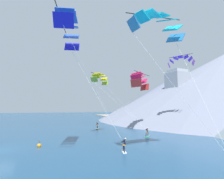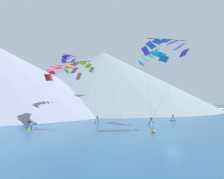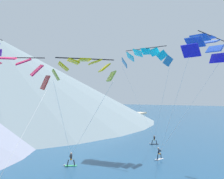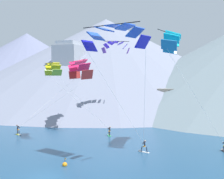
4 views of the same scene
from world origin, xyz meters
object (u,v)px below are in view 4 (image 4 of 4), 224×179
object	(u,v)px
kitesurfer_near_trail	(109,133)
race_marker_buoy	(65,165)
parafoil_kite_distant_high_outer	(116,46)
kitesurfer_mid_center	(18,132)
parafoil_kite_near_lead	(115,34)
parafoil_kite_mid_center	(79,67)
kitesurfer_near_lead	(143,148)
parafoil_kite_far_left	(172,40)
parafoil_kite_near_trail	(53,68)
kitesurfer_far_left	(224,148)

from	to	relation	value
kitesurfer_near_trail	race_marker_buoy	bearing A→B (deg)	-86.82
race_marker_buoy	parafoil_kite_distant_high_outer	bearing A→B (deg)	96.87
kitesurfer_mid_center	parafoil_kite_near_lead	bearing A→B (deg)	-28.10
parafoil_kite_mid_center	parafoil_kite_distant_high_outer	bearing A→B (deg)	62.86
parafoil_kite_near_lead	kitesurfer_mid_center	bearing A→B (deg)	151.90
kitesurfer_near_lead	parafoil_kite_far_left	size ratio (longest dim) A/B	0.12
kitesurfer_mid_center	parafoil_kite_mid_center	distance (m)	15.70
kitesurfer_near_trail	kitesurfer_mid_center	bearing A→B (deg)	-163.62
kitesurfer_mid_center	parafoil_kite_near_lead	size ratio (longest dim) A/B	0.12
parafoil_kite_far_left	kitesurfer_near_trail	bearing A→B (deg)	150.80
kitesurfer_near_trail	parafoil_kite_near_trail	world-z (taller)	parafoil_kite_near_trail
kitesurfer_far_left	parafoil_kite_mid_center	size ratio (longest dim) A/B	0.15
parafoil_kite_near_lead	kitesurfer_near_lead	bearing A→B (deg)	73.91
parafoil_kite_near_trail	parafoil_kite_mid_center	distance (m)	9.77
kitesurfer_far_left	parafoil_kite_distant_high_outer	distance (m)	31.22
parafoil_kite_distant_high_outer	kitesurfer_far_left	bearing A→B (deg)	-38.82
kitesurfer_mid_center	parafoil_kite_far_left	world-z (taller)	parafoil_kite_far_left
kitesurfer_near_trail	parafoil_kite_near_trail	xyz separation A→B (m)	(-6.91, -6.72, 10.98)
kitesurfer_mid_center	race_marker_buoy	xyz separation A→B (m)	(16.07, -13.88, -0.42)
parafoil_kite_mid_center	parafoil_kite_far_left	world-z (taller)	parafoil_kite_far_left
parafoil_kite_near_trail	parafoil_kite_mid_center	size ratio (longest dim) A/B	0.92
parafoil_kite_far_left	parafoil_kite_distant_high_outer	bearing A→B (deg)	127.79
kitesurfer_near_lead	parafoil_kite_far_left	xyz separation A→B (m)	(3.32, 2.89, 14.62)
parafoil_kite_mid_center	kitesurfer_near_lead	bearing A→B (deg)	-39.26
parafoil_kite_near_lead	race_marker_buoy	world-z (taller)	parafoil_kite_near_lead
parafoil_kite_near_lead	parafoil_kite_far_left	size ratio (longest dim) A/B	0.98
kitesurfer_near_lead	parafoil_kite_far_left	distance (m)	15.27
parafoil_kite_near_trail	race_marker_buoy	bearing A→B (deg)	-55.61
kitesurfer_near_trail	race_marker_buoy	size ratio (longest dim) A/B	1.71
kitesurfer_mid_center	kitesurfer_far_left	distance (m)	33.41
kitesurfer_far_left	parafoil_kite_near_lead	xyz separation A→B (m)	(-12.21, -10.52, 14.56)
parafoil_kite_near_lead	race_marker_buoy	xyz separation A→B (m)	(-5.12, -2.56, -14.85)
kitesurfer_mid_center	parafoil_kite_distant_high_outer	distance (m)	25.72
parafoil_kite_far_left	parafoil_kite_distant_high_outer	distance (m)	22.76
parafoil_kite_near_lead	parafoil_kite_distant_high_outer	distance (m)	28.75
parafoil_kite_far_left	race_marker_buoy	world-z (taller)	parafoil_kite_far_left
kitesurfer_near_trail	parafoil_kite_near_lead	xyz separation A→B (m)	(6.14, -15.74, 14.50)
kitesurfer_near_trail	parafoil_kite_mid_center	size ratio (longest dim) A/B	0.15
kitesurfer_mid_center	race_marker_buoy	size ratio (longest dim) A/B	1.79
parafoil_kite_mid_center	parafoil_kite_far_left	distance (m)	20.85
kitesurfer_near_trail	parafoil_kite_distant_high_outer	world-z (taller)	parafoil_kite_distant_high_outer
parafoil_kite_near_lead	kitesurfer_near_trail	bearing A→B (deg)	111.31
parafoil_kite_mid_center	race_marker_buoy	bearing A→B (deg)	-69.44
parafoil_kite_near_trail	race_marker_buoy	xyz separation A→B (m)	(7.92, -11.58, -11.33)
kitesurfer_near_lead	parafoil_kite_mid_center	size ratio (longest dim) A/B	0.15
parafoil_kite_mid_center	parafoil_kite_near_lead	bearing A→B (deg)	-55.04
parafoil_kite_near_trail	kitesurfer_near_lead	bearing A→B (deg)	-9.51
kitesurfer_near_trail	kitesurfer_far_left	distance (m)	19.08
kitesurfer_near_lead	parafoil_kite_distant_high_outer	distance (m)	28.25
race_marker_buoy	parafoil_kite_near_trail	bearing A→B (deg)	124.39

